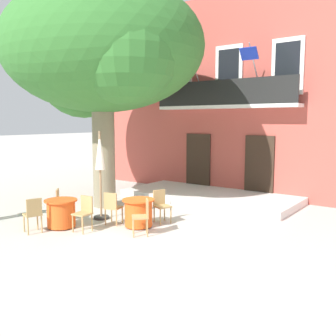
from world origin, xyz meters
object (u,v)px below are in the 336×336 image
object	(u,v)px
plane_tree	(101,54)
cafe_table_middle	(139,213)
cafe_chair_near_tree_2	(33,213)
cafe_table_near_tree	(61,213)
cafe_chair_near_tree_0	(84,211)
cafe_chair_middle_2	(143,214)
cafe_chair_middle_1	(112,206)
cafe_umbrella	(100,162)
cafe_chair_near_tree_1	(62,202)
cafe_chair_middle_0	(161,204)

from	to	relation	value
plane_tree	cafe_table_middle	world-z (taller)	plane_tree
cafe_chair_near_tree_2	plane_tree	bearing A→B (deg)	104.63
cafe_table_middle	cafe_table_near_tree	bearing A→B (deg)	-141.94
plane_tree	cafe_chair_near_tree_0	world-z (taller)	plane_tree
cafe_chair_near_tree_0	cafe_chair_middle_2	size ratio (longest dim) A/B	1.00
cafe_table_near_tree	cafe_chair_middle_1	bearing A→B (deg)	47.28
cafe_chair_near_tree_2	cafe_chair_middle_2	size ratio (longest dim) A/B	1.00
cafe_chair_near_tree_2	cafe_umbrella	xyz separation A→B (m)	(0.35, 2.00, 1.14)
cafe_chair_near_tree_1	cafe_table_middle	world-z (taller)	cafe_chair_near_tree_1
plane_tree	cafe_table_middle	distance (m)	5.42
cafe_table_near_tree	cafe_chair_middle_0	xyz separation A→B (m)	(1.83, 1.99, 0.14)
cafe_chair_middle_2	plane_tree	bearing A→B (deg)	151.28
plane_tree	cafe_chair_near_tree_2	size ratio (longest dim) A/B	7.83
cafe_chair_near_tree_2	cafe_chair_near_tree_0	bearing A→B (deg)	45.02
cafe_chair_near_tree_0	cafe_table_middle	bearing A→B (deg)	51.66
cafe_chair_near_tree_0	cafe_chair_near_tree_1	bearing A→B (deg)	166.35
cafe_chair_near_tree_2	cafe_chair_middle_0	xyz separation A→B (m)	(1.98, 2.73, 0.00)
cafe_chair_near_tree_0	cafe_chair_middle_0	bearing A→B (deg)	59.38
cafe_chair_near_tree_0	cafe_umbrella	bearing A→B (deg)	116.08
cafe_table_near_tree	cafe_table_middle	world-z (taller)	same
cafe_chair_near_tree_1	cafe_umbrella	world-z (taller)	cafe_umbrella
cafe_table_middle	cafe_chair_middle_1	xyz separation A→B (m)	(-0.70, -0.27, 0.14)
cafe_chair_near_tree_0	cafe_chair_middle_2	bearing A→B (deg)	23.25
cafe_chair_near_tree_1	cafe_umbrella	xyz separation A→B (m)	(0.78, 0.78, 1.14)
cafe_chair_near_tree_1	cafe_chair_near_tree_2	xyz separation A→B (m)	(0.43, -1.21, 0.00)
cafe_table_middle	cafe_umbrella	world-z (taller)	cafe_umbrella
cafe_chair_near_tree_0	cafe_chair_middle_0	distance (m)	2.14
plane_tree	cafe_chair_near_tree_0	xyz separation A→B (m)	(1.74, -2.38, -4.43)
plane_tree	cafe_chair_near_tree_1	world-z (taller)	plane_tree
cafe_chair_middle_2	cafe_table_near_tree	bearing A→B (deg)	-160.46
cafe_chair_near_tree_1	cafe_chair_near_tree_2	world-z (taller)	same
cafe_chair_middle_0	cafe_chair_middle_2	xyz separation A→B (m)	(0.37, -1.21, 0.00)
cafe_chair_middle_0	cafe_chair_middle_2	size ratio (longest dim) A/B	1.00
cafe_chair_near_tree_1	cafe_chair_near_tree_0	bearing A→B (deg)	-13.65
cafe_chair_near_tree_1	cafe_umbrella	size ratio (longest dim) A/B	0.36
plane_tree	cafe_chair_middle_1	world-z (taller)	plane_tree
plane_tree	cafe_chair_middle_0	xyz separation A→B (m)	(2.83, -0.54, -4.43)
cafe_table_middle	cafe_chair_middle_2	bearing A→B (deg)	-40.51
cafe_table_middle	cafe_chair_near_tree_0	bearing A→B (deg)	-128.34
cafe_chair_middle_1	cafe_chair_middle_2	xyz separation A→B (m)	(1.28, -0.22, 0.00)
plane_tree	cafe_chair_middle_0	bearing A→B (deg)	-10.77
cafe_table_near_tree	cafe_chair_middle_1	distance (m)	1.36
cafe_chair_middle_0	cafe_umbrella	bearing A→B (deg)	-155.73
plane_tree	cafe_chair_near_tree_0	size ratio (longest dim) A/B	7.83
cafe_table_near_tree	cafe_chair_near_tree_2	distance (m)	0.77
plane_tree	cafe_umbrella	world-z (taller)	plane_tree
cafe_chair_near_tree_1	cafe_chair_near_tree_2	size ratio (longest dim) A/B	1.00
cafe_chair_near_tree_0	cafe_chair_near_tree_2	distance (m)	1.26
cafe_chair_near_tree_0	cafe_chair_middle_1	world-z (taller)	same
cafe_table_middle	cafe_umbrella	bearing A→B (deg)	-179.60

